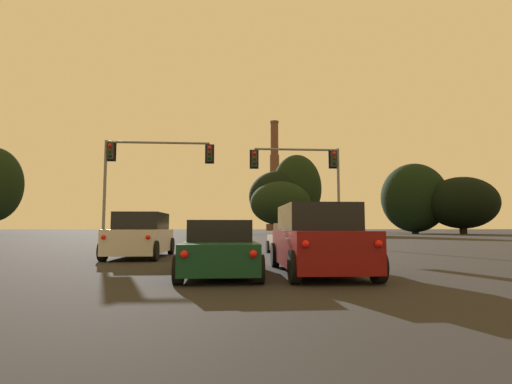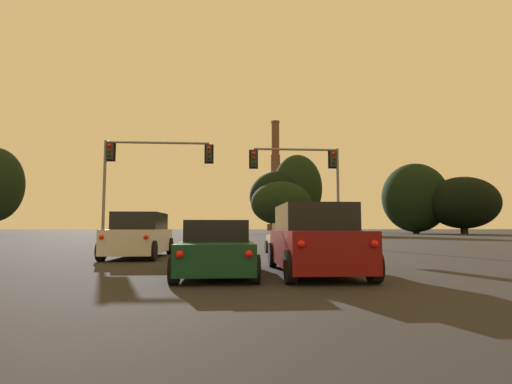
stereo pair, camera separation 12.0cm
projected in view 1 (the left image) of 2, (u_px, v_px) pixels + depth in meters
The scene contains 12 objects.
sedan_center_lane_second at pixel (220, 249), 10.71m from camera, with size 2.01×4.72×1.43m.
suv_left_lane_front at pixel (141, 236), 16.65m from camera, with size 2.19×4.94×1.86m.
suv_right_lane_second at pixel (317, 240), 10.82m from camera, with size 2.15×4.92×1.86m.
hatchback_right_lane_front at pixel (293, 240), 18.05m from camera, with size 2.08×4.17×1.44m.
traffic_light_overhead_left at pixel (142, 165), 24.79m from camera, with size 6.88×0.50×6.64m.
traffic_light_overhead_right at pixel (309, 171), 25.74m from camera, with size 5.95×0.50×6.37m.
smokestack at pixel (275, 187), 162.60m from camera, with size 7.11×7.11×45.12m.
treeline_far_left at pixel (414, 198), 79.65m from camera, with size 13.02×11.72×14.04m.
treeline_center_right at pixel (462, 203), 75.28m from camera, with size 13.21×11.89×10.82m.
treeline_far_right at pixel (280, 203), 73.58m from camera, with size 11.17×10.05×9.77m.
treeline_left_mid at pixel (279, 197), 77.34m from camera, with size 11.64×10.48×12.25m.
treeline_right_mid at pixel (297, 189), 77.80m from camera, with size 9.64×8.67×15.47m.
Camera 1 is at (0.40, 0.47, 1.23)m, focal length 28.00 mm.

